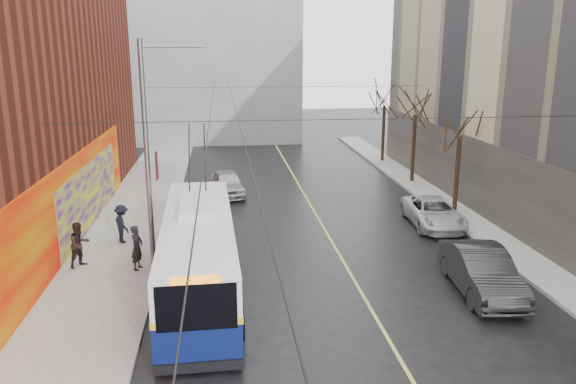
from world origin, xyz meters
name	(u,v)px	position (x,y,z in m)	size (l,w,h in m)	color
sidewalk_left	(119,250)	(-8.00, 12.00, 0.07)	(4.00, 60.00, 0.15)	gray
sidewalk_right	(488,235)	(9.00, 12.00, 0.07)	(2.00, 60.00, 0.15)	gray
lane_line	(324,229)	(1.50, 14.00, 0.00)	(0.12, 50.00, 0.01)	#BFB74C
building_far	(192,44)	(-6.00, 44.99, 9.02)	(20.50, 12.10, 18.00)	gray
streetlight_pole	(151,149)	(-6.14, 10.00, 4.85)	(2.65, 0.60, 9.00)	slate
catenary_wires	(239,101)	(-2.54, 14.77, 6.25)	(18.00, 60.00, 0.22)	black
tree_near	(461,121)	(9.00, 16.00, 4.98)	(3.20, 3.20, 6.40)	black
tree_mid	(416,103)	(9.00, 23.00, 5.25)	(3.20, 3.20, 6.68)	black
tree_far	(385,96)	(9.00, 30.00, 5.14)	(3.20, 3.20, 6.57)	black
pigeons_flying	(221,93)	(-3.39, 9.89, 7.00)	(3.15, 3.02, 1.43)	slate
trolleybus	(199,252)	(-4.33, 7.38, 1.51)	(2.93, 11.54, 5.43)	#0A154E
parked_car_b	(481,271)	(5.80, 6.07, 0.83)	(1.75, 5.03, 1.66)	#262629
parked_car_c	(433,213)	(7.00, 13.93, 0.68)	(2.27, 4.92, 1.37)	silver
following_car	(227,183)	(-3.14, 21.28, 0.73)	(1.73, 4.31, 1.47)	#A4A4A9
pedestrian_a	(137,248)	(-6.83, 9.46, 1.05)	(0.65, 0.43, 1.79)	black
pedestrian_b	(80,244)	(-9.15, 10.04, 1.07)	(0.89, 0.69, 1.83)	black
pedestrian_c	(122,224)	(-7.95, 12.78, 1.02)	(1.12, 0.64, 1.74)	black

